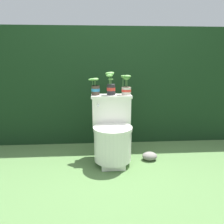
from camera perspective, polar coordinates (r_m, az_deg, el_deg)
name	(u,v)px	position (r m, az deg, el deg)	size (l,w,h in m)	color
ground_plane	(115,166)	(2.47, 0.67, -13.81)	(12.00, 12.00, 0.00)	#4C703D
hedge_backdrop	(109,85)	(3.21, -0.73, 7.07)	(3.89, 0.64, 1.54)	black
toilet	(112,134)	(2.43, 0.08, -5.82)	(0.46, 0.53, 0.74)	silver
potted_plant_left	(95,87)	(2.48, -4.43, 6.55)	(0.13, 0.10, 0.19)	#47382D
potted_plant_midleft	(111,85)	(2.47, -0.33, 6.98)	(0.11, 0.11, 0.26)	#262628
potted_plant_middle	(126,87)	(2.49, 3.75, 6.63)	(0.12, 0.11, 0.22)	beige
garden_stone	(150,156)	(2.61, 9.80, -11.28)	(0.17, 0.14, 0.09)	gray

